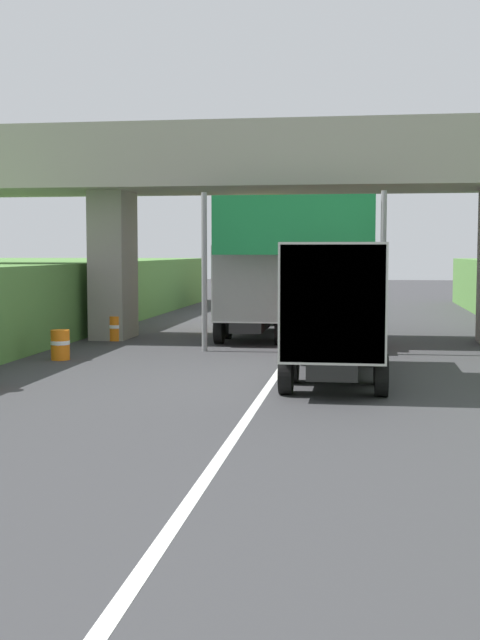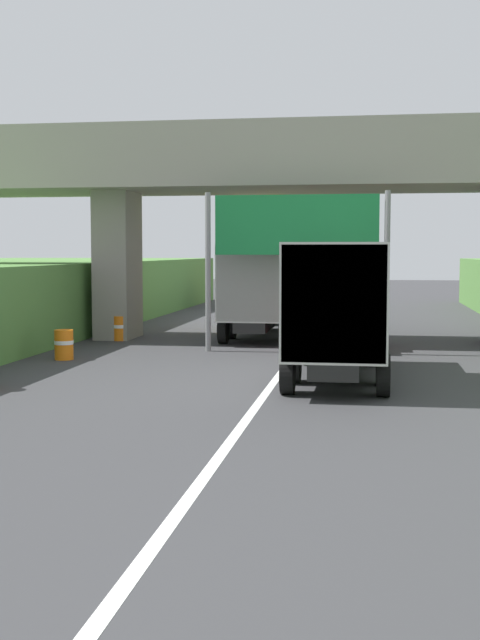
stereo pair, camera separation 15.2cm
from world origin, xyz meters
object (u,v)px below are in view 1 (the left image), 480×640
at_px(truck_orange, 290,274).
at_px(car_black, 238,293).
at_px(car_red, 344,323).
at_px(truck_yellow, 257,286).
at_px(construction_barrel_4, 60,345).
at_px(construction_barrel_5, 116,328).
at_px(overhead_highway_sign, 292,235).
at_px(truck_white, 337,304).
at_px(truck_silver, 275,279).

distance_m(truck_orange, car_black, 3.19).
height_order(truck_orange, car_black, truck_orange).
relative_size(truck_orange, car_red, 1.78).
bearing_deg(truck_yellow, construction_barrel_4, -124.80).
relative_size(truck_orange, construction_barrel_5, 8.11).
bearing_deg(truck_yellow, overhead_highway_sign, -69.63).
height_order(truck_white, construction_barrel_4, truck_white).
bearing_deg(construction_barrel_4, truck_white, -18.59).
bearing_deg(car_black, truck_orange, 10.96).
distance_m(truck_silver, car_red, 11.74).
relative_size(truck_white, car_black, 1.78).
bearing_deg(overhead_highway_sign, truck_orange, 94.95).
xyz_separation_m(truck_white, car_red, (0.05, 7.16, -1.08)).
distance_m(truck_yellow, car_red, 4.53).
distance_m(car_red, construction_barrel_4, 9.43).
bearing_deg(truck_yellow, truck_silver, 91.19).
bearing_deg(construction_barrel_4, truck_silver, 72.54).
bearing_deg(car_black, truck_yellow, -79.27).
height_order(car_red, construction_barrel_4, car_red).
bearing_deg(truck_yellow, construction_barrel_5, -160.28).
height_order(truck_yellow, truck_silver, same).
xyz_separation_m(car_black, construction_barrel_4, (-1.89, -23.94, -0.40)).
relative_size(overhead_highway_sign, car_black, 1.43).
distance_m(truck_white, truck_yellow, 10.57).
xyz_separation_m(truck_silver, car_black, (-2.99, 8.42, -1.08)).
bearing_deg(truck_orange, truck_white, -82.78).
bearing_deg(truck_yellow, car_red, -41.34).
bearing_deg(car_black, car_red, -71.73).
bearing_deg(construction_barrel_4, truck_orange, 78.83).
distance_m(construction_barrel_4, construction_barrel_5, 5.49).
bearing_deg(car_red, truck_white, -90.43).
height_order(overhead_highway_sign, construction_barrel_4, overhead_highway_sign).
relative_size(truck_white, truck_yellow, 1.00).
bearing_deg(truck_white, truck_orange, 97.22).
height_order(overhead_highway_sign, truck_orange, overhead_highway_sign).
relative_size(truck_orange, construction_barrel_4, 8.11).
relative_size(truck_yellow, construction_barrel_4, 8.11).
xyz_separation_m(overhead_highway_sign, construction_barrel_4, (-6.72, -2.77, -3.31)).
distance_m(truck_white, truck_orange, 27.52).
relative_size(overhead_highway_sign, truck_yellow, 0.81).
bearing_deg(truck_silver, overhead_highway_sign, -81.78).
xyz_separation_m(car_red, construction_barrel_5, (-8.27, 1.12, -0.40)).
relative_size(truck_silver, construction_barrel_4, 8.11).
xyz_separation_m(truck_white, truck_yellow, (-3.25, 10.06, 0.00)).
bearing_deg(truck_orange, car_black, -169.04).
height_order(overhead_highway_sign, car_red, overhead_highway_sign).
bearing_deg(overhead_highway_sign, truck_white, -74.16).
xyz_separation_m(overhead_highway_sign, truck_silver, (-1.84, 12.75, -1.83)).
bearing_deg(truck_white, construction_barrel_4, 161.41).
relative_size(car_black, construction_barrel_4, 4.56).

